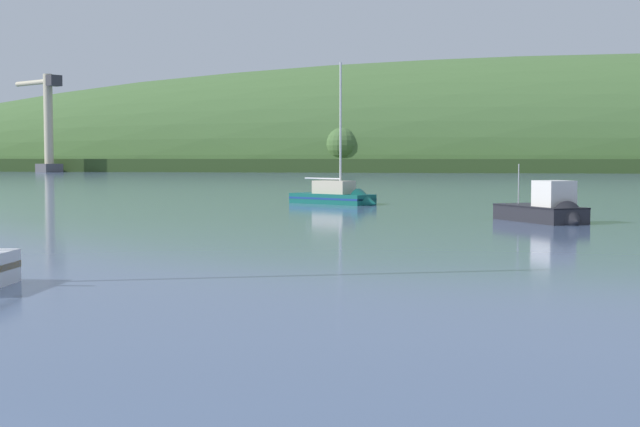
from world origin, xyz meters
TOP-DOWN VIEW (x-y plane):
  - far_shoreline_hill at (55.15, 233.31)m, footprint 558.94×106.57m
  - dockside_crane at (-77.07, 204.78)m, footprint 15.35×12.18m
  - sailboat_midwater_white at (1.96, 61.85)m, footprint 7.65×6.54m
  - fishing_boat_moored at (14.59, 43.37)m, footprint 4.84×6.76m

SIDE VIEW (x-z plane):
  - far_shoreline_hill at x=55.15m, z-range -29.79..30.05m
  - sailboat_midwater_white at x=1.96m, z-range -5.52..6.26m
  - fishing_boat_moored at x=14.59m, z-range -1.55..2.50m
  - dockside_crane at x=-77.07m, z-range 0.11..23.48m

